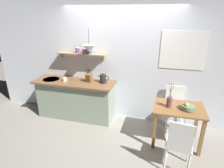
{
  "coord_description": "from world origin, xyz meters",
  "views": [
    {
      "loc": [
        0.82,
        -3.25,
        2.37
      ],
      "look_at": [
        -0.1,
        0.25,
        0.95
      ],
      "focal_mm": 29.64,
      "sensor_mm": 36.0,
      "label": 1
    }
  ],
  "objects_px": {
    "dining_chair_far": "(175,106)",
    "twig_vase": "(169,102)",
    "dining_chair_near": "(179,143)",
    "fruit_bowl": "(188,107)",
    "electric_kettle": "(103,79)",
    "dining_table": "(178,114)",
    "knife_block": "(89,77)",
    "coffee_mug_by_sink": "(65,79)",
    "pendant_lamp": "(89,48)"
  },
  "relations": [
    {
      "from": "dining_chair_near",
      "to": "coffee_mug_by_sink",
      "type": "height_order",
      "value": "coffee_mug_by_sink"
    },
    {
      "from": "dining_chair_near",
      "to": "electric_kettle",
      "type": "height_order",
      "value": "electric_kettle"
    },
    {
      "from": "dining_chair_far",
      "to": "twig_vase",
      "type": "bearing_deg",
      "value": -106.06
    },
    {
      "from": "twig_vase",
      "to": "electric_kettle",
      "type": "height_order",
      "value": "twig_vase"
    },
    {
      "from": "fruit_bowl",
      "to": "electric_kettle",
      "type": "distance_m",
      "value": 1.79
    },
    {
      "from": "fruit_bowl",
      "to": "pendant_lamp",
      "type": "relative_size",
      "value": 0.48
    },
    {
      "from": "twig_vase",
      "to": "pendant_lamp",
      "type": "bearing_deg",
      "value": 166.26
    },
    {
      "from": "twig_vase",
      "to": "fruit_bowl",
      "type": "bearing_deg",
      "value": -3.24
    },
    {
      "from": "dining_chair_far",
      "to": "fruit_bowl",
      "type": "bearing_deg",
      "value": -74.29
    },
    {
      "from": "dining_table",
      "to": "dining_chair_far",
      "type": "height_order",
      "value": "dining_chair_far"
    },
    {
      "from": "dining_chair_near",
      "to": "fruit_bowl",
      "type": "relative_size",
      "value": 4.14
    },
    {
      "from": "dining_chair_far",
      "to": "pendant_lamp",
      "type": "relative_size",
      "value": 2.0
    },
    {
      "from": "fruit_bowl",
      "to": "coffee_mug_by_sink",
      "type": "distance_m",
      "value": 2.6
    },
    {
      "from": "dining_chair_near",
      "to": "electric_kettle",
      "type": "relative_size",
      "value": 3.87
    },
    {
      "from": "dining_chair_near",
      "to": "fruit_bowl",
      "type": "bearing_deg",
      "value": 77.26
    },
    {
      "from": "dining_table",
      "to": "coffee_mug_by_sink",
      "type": "height_order",
      "value": "coffee_mug_by_sink"
    },
    {
      "from": "fruit_bowl",
      "to": "twig_vase",
      "type": "xyz_separation_m",
      "value": [
        -0.32,
        0.02,
        0.05
      ]
    },
    {
      "from": "electric_kettle",
      "to": "knife_block",
      "type": "xyz_separation_m",
      "value": [
        -0.32,
        -0.02,
        0.02
      ]
    },
    {
      "from": "knife_block",
      "to": "pendant_lamp",
      "type": "height_order",
      "value": "pendant_lamp"
    },
    {
      "from": "fruit_bowl",
      "to": "pendant_lamp",
      "type": "bearing_deg",
      "value": 167.9
    },
    {
      "from": "dining_table",
      "to": "coffee_mug_by_sink",
      "type": "relative_size",
      "value": 7.5
    },
    {
      "from": "dining_table",
      "to": "twig_vase",
      "type": "relative_size",
      "value": 1.92
    },
    {
      "from": "twig_vase",
      "to": "knife_block",
      "type": "xyz_separation_m",
      "value": [
        -1.71,
        0.47,
        0.17
      ]
    },
    {
      "from": "twig_vase",
      "to": "coffee_mug_by_sink",
      "type": "distance_m",
      "value": 2.28
    },
    {
      "from": "dining_table",
      "to": "knife_block",
      "type": "height_order",
      "value": "knife_block"
    },
    {
      "from": "dining_chair_far",
      "to": "electric_kettle",
      "type": "relative_size",
      "value": 3.86
    },
    {
      "from": "knife_block",
      "to": "electric_kettle",
      "type": "bearing_deg",
      "value": 2.99
    },
    {
      "from": "knife_block",
      "to": "pendant_lamp",
      "type": "bearing_deg",
      "value": -46.96
    },
    {
      "from": "dining_chair_far",
      "to": "pendant_lamp",
      "type": "height_order",
      "value": "pendant_lamp"
    },
    {
      "from": "pendant_lamp",
      "to": "fruit_bowl",
      "type": "bearing_deg",
      "value": -12.1
    },
    {
      "from": "dining_chair_near",
      "to": "knife_block",
      "type": "distance_m",
      "value": 2.26
    },
    {
      "from": "dining_table",
      "to": "pendant_lamp",
      "type": "bearing_deg",
      "value": 168.81
    },
    {
      "from": "knife_block",
      "to": "dining_chair_far",
      "type": "bearing_deg",
      "value": 2.33
    },
    {
      "from": "fruit_bowl",
      "to": "pendant_lamp",
      "type": "distance_m",
      "value": 2.19
    },
    {
      "from": "fruit_bowl",
      "to": "electric_kettle",
      "type": "relative_size",
      "value": 0.93
    },
    {
      "from": "fruit_bowl",
      "to": "knife_block",
      "type": "relative_size",
      "value": 0.74
    },
    {
      "from": "fruit_bowl",
      "to": "dining_chair_near",
      "type": "bearing_deg",
      "value": -102.74
    },
    {
      "from": "dining_table",
      "to": "coffee_mug_by_sink",
      "type": "distance_m",
      "value": 2.48
    },
    {
      "from": "coffee_mug_by_sink",
      "to": "dining_table",
      "type": "bearing_deg",
      "value": -7.46
    },
    {
      "from": "electric_kettle",
      "to": "twig_vase",
      "type": "bearing_deg",
      "value": -19.32
    },
    {
      "from": "dining_chair_far",
      "to": "twig_vase",
      "type": "relative_size",
      "value": 2.01
    },
    {
      "from": "twig_vase",
      "to": "knife_block",
      "type": "distance_m",
      "value": 1.78
    },
    {
      "from": "fruit_bowl",
      "to": "knife_block",
      "type": "height_order",
      "value": "knife_block"
    },
    {
      "from": "dining_chair_far",
      "to": "fruit_bowl",
      "type": "relative_size",
      "value": 4.13
    },
    {
      "from": "electric_kettle",
      "to": "knife_block",
      "type": "height_order",
      "value": "knife_block"
    },
    {
      "from": "dining_chair_near",
      "to": "pendant_lamp",
      "type": "distance_m",
      "value": 2.41
    },
    {
      "from": "pendant_lamp",
      "to": "dining_chair_near",
      "type": "bearing_deg",
      "value": -30.7
    },
    {
      "from": "dining_chair_near",
      "to": "pendant_lamp",
      "type": "bearing_deg",
      "value": 149.3
    },
    {
      "from": "dining_chair_near",
      "to": "knife_block",
      "type": "bearing_deg",
      "value": 148.63
    },
    {
      "from": "dining_chair_near",
      "to": "twig_vase",
      "type": "xyz_separation_m",
      "value": [
        -0.17,
        0.68,
        0.34
      ]
    }
  ]
}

